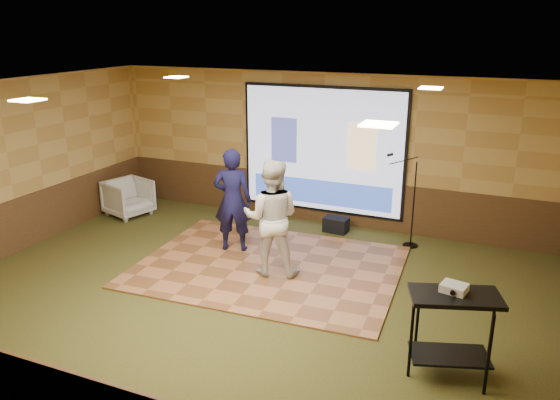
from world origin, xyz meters
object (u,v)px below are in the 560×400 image
at_px(projector_screen, 322,152).
at_px(mic_stand, 409,220).
at_px(duffel_bag, 336,225).
at_px(player_right, 272,218).
at_px(banquet_chair, 128,198).
at_px(projector, 454,288).
at_px(player_left, 233,200).
at_px(dance_floor, 269,266).
at_px(av_table, 453,318).

height_order(projector_screen, mic_stand, projector_screen).
distance_m(projector_screen, duffel_bag, 1.46).
distance_m(player_right, banquet_chair, 4.24).
relative_size(projector_screen, projector, 12.15).
xyz_separation_m(projector, duffel_bag, (-2.53, 3.81, -0.94)).
bearing_deg(banquet_chair, player_right, -93.11).
relative_size(projector_screen, duffel_bag, 7.27).
distance_m(player_left, mic_stand, 3.20).
height_order(player_left, mic_stand, player_left).
height_order(dance_floor, av_table, av_table).
height_order(player_right, banquet_chair, player_right).
bearing_deg(banquet_chair, mic_stand, -66.77).
xyz_separation_m(projector_screen, av_table, (3.01, -4.26, -0.74)).
distance_m(player_left, banquet_chair, 3.09).
xyz_separation_m(player_right, banquet_chair, (-3.94, 1.45, -0.59)).
relative_size(player_right, mic_stand, 1.10).
bearing_deg(duffel_bag, mic_stand, -6.54).
relative_size(player_right, banquet_chair, 2.23).
bearing_deg(dance_floor, av_table, -30.96).
bearing_deg(projector_screen, banquet_chair, -163.33).
bearing_deg(player_left, dance_floor, 138.44).
height_order(projector_screen, player_right, projector_screen).
bearing_deg(mic_stand, duffel_bag, -178.91).
distance_m(player_right, duffel_bag, 2.41).
bearing_deg(player_right, av_table, 136.07).
distance_m(banquet_chair, duffel_bag, 4.40).
distance_m(player_left, av_table, 4.57).
bearing_deg(player_left, projector_screen, -131.97).
xyz_separation_m(player_left, projector, (3.93, -2.21, 0.13)).
relative_size(mic_stand, banquet_chair, 2.03).
relative_size(dance_floor, player_left, 2.30).
bearing_deg(duffel_bag, av_table, -56.50).
bearing_deg(player_right, duffel_bag, -114.62).
bearing_deg(player_right, projector, 136.69).
bearing_deg(av_table, mic_stand, 107.17).
bearing_deg(duffel_bag, player_left, -131.07).
xyz_separation_m(av_table, mic_stand, (-1.15, 3.71, -0.24)).
bearing_deg(mic_stand, projector_screen, 171.26).
relative_size(player_left, projector, 6.73).
distance_m(av_table, projector, 0.35).
xyz_separation_m(player_right, projector, (2.92, -1.59, 0.11)).
relative_size(projector, banquet_chair, 0.32).
bearing_deg(banquet_chair, av_table, -97.07).
height_order(player_left, banquet_chair, player_left).
relative_size(dance_floor, projector, 15.50).
distance_m(projector_screen, player_left, 2.27).
relative_size(player_right, av_table, 1.82).
height_order(av_table, duffel_bag, av_table).
relative_size(av_table, mic_stand, 0.61).
bearing_deg(banquet_chair, projector, -96.76).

